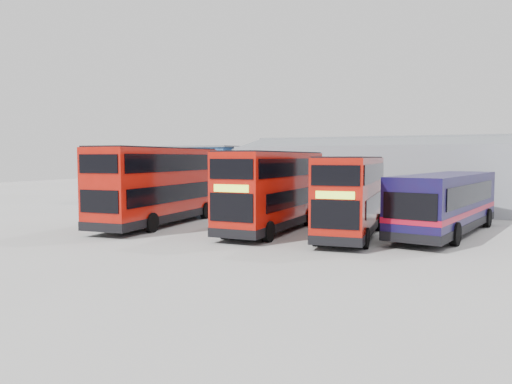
{
  "coord_description": "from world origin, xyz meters",
  "views": [
    {
      "loc": [
        11.63,
        -22.43,
        4.14
      ],
      "look_at": [
        -0.47,
        4.04,
        2.1
      ],
      "focal_mm": 35.0,
      "sensor_mm": 36.0,
      "label": 1
    }
  ],
  "objects_px": {
    "double_decker_left": "(158,187)",
    "single_decker_blue": "(446,205)",
    "double_decker_right": "(352,197)",
    "maintenance_shed": "(434,176)",
    "double_decker_centre": "(274,191)",
    "office_block": "(188,174)",
    "panel_van": "(150,189)"
  },
  "relations": [
    {
      "from": "double_decker_right",
      "to": "double_decker_left",
      "type": "bearing_deg",
      "value": 177.3
    },
    {
      "from": "office_block",
      "to": "panel_van",
      "type": "distance_m",
      "value": 4.6
    },
    {
      "from": "maintenance_shed",
      "to": "double_decker_right",
      "type": "relative_size",
      "value": 3.04
    },
    {
      "from": "double_decker_left",
      "to": "single_decker_blue",
      "type": "height_order",
      "value": "double_decker_left"
    },
    {
      "from": "double_decker_left",
      "to": "double_decker_right",
      "type": "distance_m",
      "value": 11.78
    },
    {
      "from": "office_block",
      "to": "double_decker_left",
      "type": "bearing_deg",
      "value": -63.59
    },
    {
      "from": "double_decker_right",
      "to": "single_decker_blue",
      "type": "height_order",
      "value": "double_decker_right"
    },
    {
      "from": "double_decker_centre",
      "to": "single_decker_blue",
      "type": "distance_m",
      "value": 9.29
    },
    {
      "from": "double_decker_left",
      "to": "single_decker_blue",
      "type": "relative_size",
      "value": 0.93
    },
    {
      "from": "office_block",
      "to": "double_decker_centre",
      "type": "bearing_deg",
      "value": -44.45
    },
    {
      "from": "double_decker_right",
      "to": "single_decker_blue",
      "type": "bearing_deg",
      "value": 26.2
    },
    {
      "from": "maintenance_shed",
      "to": "single_decker_blue",
      "type": "distance_m",
      "value": 14.26
    },
    {
      "from": "double_decker_centre",
      "to": "single_decker_blue",
      "type": "xyz_separation_m",
      "value": [
        8.91,
        2.55,
        -0.61
      ]
    },
    {
      "from": "office_block",
      "to": "double_decker_centre",
      "type": "distance_m",
      "value": 20.92
    },
    {
      "from": "double_decker_left",
      "to": "single_decker_blue",
      "type": "distance_m",
      "value": 16.55
    },
    {
      "from": "single_decker_blue",
      "to": "double_decker_centre",
      "type": "bearing_deg",
      "value": 26.63
    },
    {
      "from": "single_decker_blue",
      "to": "maintenance_shed",
      "type": "bearing_deg",
      "value": -71.92
    },
    {
      "from": "maintenance_shed",
      "to": "double_decker_centre",
      "type": "bearing_deg",
      "value": -112.99
    },
    {
      "from": "maintenance_shed",
      "to": "double_decker_centre",
      "type": "height_order",
      "value": "maintenance_shed"
    },
    {
      "from": "office_block",
      "to": "double_decker_left",
      "type": "relative_size",
      "value": 1.09
    },
    {
      "from": "double_decker_right",
      "to": "single_decker_blue",
      "type": "xyz_separation_m",
      "value": [
        4.43,
        2.73,
        -0.46
      ]
    },
    {
      "from": "maintenance_shed",
      "to": "double_decker_centre",
      "type": "distance_m",
      "value": 18.1
    },
    {
      "from": "maintenance_shed",
      "to": "double_decker_left",
      "type": "xyz_separation_m",
      "value": [
        -14.36,
        -17.4,
        -0.25
      ]
    },
    {
      "from": "double_decker_left",
      "to": "single_decker_blue",
      "type": "xyz_separation_m",
      "value": [
        16.2,
        3.3,
        -0.74
      ]
    },
    {
      "from": "double_decker_centre",
      "to": "maintenance_shed",
      "type": "bearing_deg",
      "value": 66.59
    },
    {
      "from": "panel_van",
      "to": "double_decker_centre",
      "type": "bearing_deg",
      "value": -25.34
    },
    {
      "from": "office_block",
      "to": "double_decker_centre",
      "type": "relative_size",
      "value": 1.16
    },
    {
      "from": "office_block",
      "to": "maintenance_shed",
      "type": "relative_size",
      "value": 0.4
    },
    {
      "from": "double_decker_left",
      "to": "double_decker_centre",
      "type": "height_order",
      "value": "double_decker_left"
    },
    {
      "from": "double_decker_centre",
      "to": "panel_van",
      "type": "distance_m",
      "value": 19.33
    },
    {
      "from": "double_decker_centre",
      "to": "double_decker_right",
      "type": "bearing_deg",
      "value": -2.7
    },
    {
      "from": "office_block",
      "to": "panel_van",
      "type": "bearing_deg",
      "value": -107.31
    }
  ]
}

